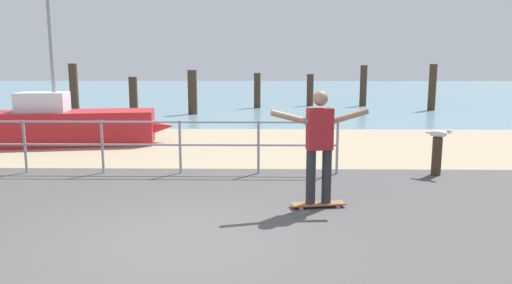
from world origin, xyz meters
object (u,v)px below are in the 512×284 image
Objects in this scene: bollard_short at (437,157)px; skateboarder at (320,140)px; sailboat at (75,125)px; skateboard at (318,204)px; seagull at (439,134)px.

skateboarder is at bearing -139.78° from bollard_short.
bollard_short is (8.32, -3.43, -0.15)m from sailboat.
skateboarder reaches higher than skateboard.
skateboarder is 3.32m from bollard_short.
skateboard is at bearing -139.78° from bollard_short.
skateboarder is (5.83, -5.53, 0.50)m from sailboat.
sailboat is 11.37× the size of seagull.
sailboat is 8.05m from skateboarder.
skateboard is 3.27m from bollard_short.
skateboarder is at bearing -43.48° from sailboat.
skateboarder is 2.22× the size of bollard_short.
skateboarder reaches higher than bollard_short.
skateboarder reaches higher than seagull.
sailboat is 8.05m from skateboard.
bollard_short reaches higher than skateboard.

